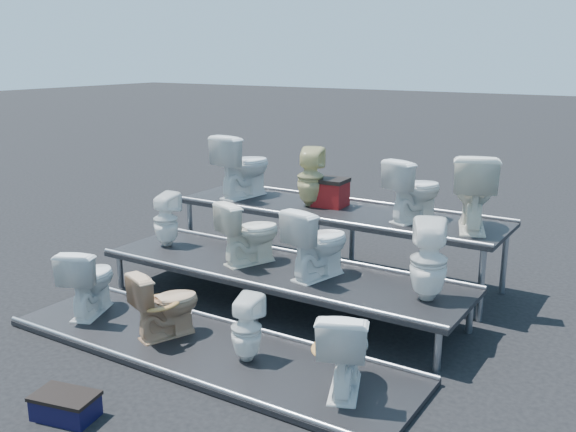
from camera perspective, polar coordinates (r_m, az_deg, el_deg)
The scene contains 18 objects.
ground at distance 7.22m, azimuth -0.74°, elevation -8.16°, with size 80.00×80.00×0.00m, color black.
tier_front at distance 6.25m, azimuth -7.35°, elevation -11.70°, with size 4.20×1.20×0.06m, color black.
tier_mid at distance 7.14m, azimuth -0.75°, elevation -6.45°, with size 4.20×1.20×0.46m, color black.
tier_back at distance 8.14m, azimuth 4.22°, elevation -2.36°, with size 4.20×1.20×0.86m, color black.
toilet_0 at distance 7.13m, azimuth -17.24°, elevation -5.43°, with size 0.41×0.73×0.74m, color white.
toilet_1 at distance 6.40m, azimuth -10.81°, elevation -7.63°, with size 0.38×0.66×0.67m, color tan.
toilet_2 at distance 5.84m, azimuth -3.71°, elevation -9.92°, with size 0.28×0.28×0.61m, color white.
toilet_3 at distance 5.35m, azimuth 5.05°, elevation -11.62°, with size 0.41×0.72×0.74m, color white.
toilet_4 at distance 7.94m, azimuth -10.81°, elevation -0.30°, with size 0.30×0.30×0.66m, color white.
toilet_5 at distance 7.16m, azimuth -3.44°, elevation -1.43°, with size 0.40×0.70×0.72m, color white.
toilet_6 at distance 6.70m, azimuth 2.69°, elevation -2.35°, with size 0.42×0.74×0.76m, color white.
toilet_7 at distance 6.23m, azimuth 12.40°, elevation -3.86°, with size 0.35×0.36×0.79m, color white.
toilet_8 at distance 8.67m, azimuth -4.00°, elevation 4.51°, with size 0.48×0.83×0.85m, color white.
toilet_9 at distance 8.12m, azimuth 2.02°, elevation 3.47°, with size 0.34×0.34×0.75m, color #CDC483.
toilet_10 at distance 7.53m, azimuth 11.18°, elevation 2.30°, with size 0.41×0.72×0.73m, color white.
toilet_11 at distance 7.31m, azimuth 16.16°, elevation 2.13°, with size 0.48×0.84×0.85m, color white.
red_crate at distance 8.17m, azimuth 3.67°, elevation 1.96°, with size 0.43×0.34×0.31m, color maroon.
step_stool at distance 5.48m, azimuth -19.15°, elevation -15.79°, with size 0.48×0.29×0.17m, color black.
Camera 1 is at (3.62, -5.60, 2.77)m, focal length 40.00 mm.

